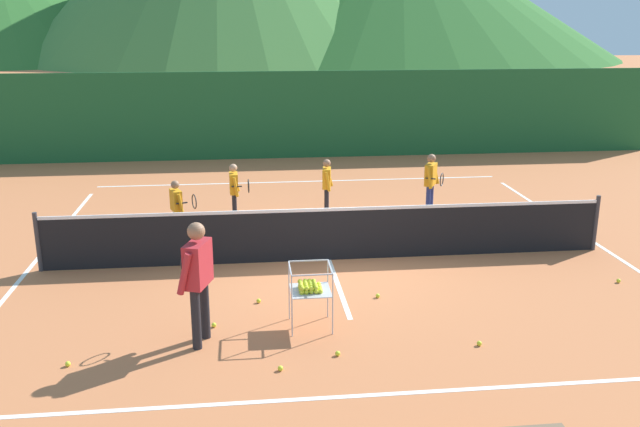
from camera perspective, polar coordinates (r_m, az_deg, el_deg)
name	(u,v)px	position (r m, az deg, el deg)	size (l,w,h in m)	color
ground_plane	(329,260)	(12.36, 0.74, -3.88)	(120.00, 120.00, 0.00)	#C67042
line_baseline_near	(377,395)	(8.25, 4.81, -14.84)	(10.50, 0.08, 0.01)	white
line_baseline_far	(301,182)	(18.11, -1.61, 2.69)	(10.50, 0.08, 0.01)	white
line_sideline_west	(27,271)	(12.85, -23.26, -4.45)	(0.08, 10.62, 0.01)	white
line_sideline_east	(604,249)	(13.98, 22.66, -2.75)	(0.08, 10.62, 0.01)	white
line_service_center	(329,260)	(12.36, 0.74, -3.87)	(0.08, 5.09, 0.01)	white
tennis_net	(329,233)	(12.20, 0.75, -1.68)	(10.11, 0.08, 1.05)	#333338
instructor	(198,272)	(9.11, -10.17, -4.82)	(0.47, 0.84, 1.70)	black
student_0	(177,204)	(13.53, -11.83, 0.76)	(0.55, 0.49, 1.19)	black
student_1	(235,187)	(14.54, -7.15, 2.20)	(0.42, 0.60, 1.25)	black
student_2	(327,182)	(14.88, 0.57, 2.66)	(0.29, 0.51, 1.26)	black
student_3	(431,179)	(15.11, 9.26, 2.90)	(0.44, 0.73, 1.36)	navy
ball_cart	(310,287)	(9.59, -0.88, -6.18)	(0.58, 0.58, 0.90)	#B7B7BC
tennis_ball_1	(68,364)	(9.35, -20.31, -11.70)	(0.07, 0.07, 0.07)	yellow
tennis_ball_2	(378,296)	(10.78, 4.84, -6.86)	(0.07, 0.07, 0.07)	yellow
tennis_ball_3	(259,301)	(10.61, -5.14, -7.27)	(0.07, 0.07, 0.07)	yellow
tennis_ball_5	(214,325)	(9.91, -8.85, -9.18)	(0.07, 0.07, 0.07)	yellow
tennis_ball_7	(280,368)	(8.71, -3.32, -12.78)	(0.07, 0.07, 0.07)	yellow
tennis_ball_8	(619,281)	(12.35, 23.66, -5.17)	(0.07, 0.07, 0.07)	yellow
tennis_ball_9	(479,343)	(9.53, 13.16, -10.52)	(0.07, 0.07, 0.07)	yellow
tennis_ball_10	(338,353)	(9.04, 1.49, -11.61)	(0.07, 0.07, 0.07)	yellow
windscreen_fence	(292,115)	(20.97, -2.38, 8.22)	(23.11, 0.08, 2.64)	#1E5B2D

